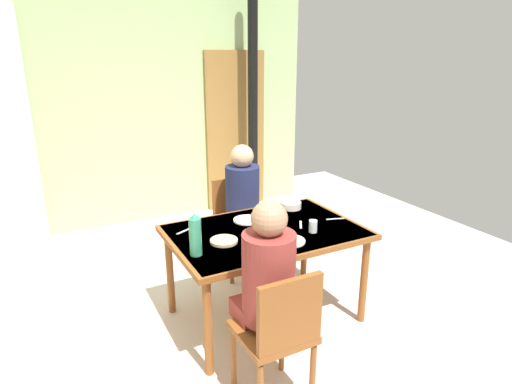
{
  "coord_description": "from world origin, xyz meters",
  "views": [
    {
      "loc": [
        -1.03,
        -2.47,
        1.96
      ],
      "look_at": [
        0.39,
        0.23,
        0.98
      ],
      "focal_mm": 30.3,
      "sensor_mm": 36.0,
      "label": 1
    }
  ],
  "objects_px": {
    "chair_near_diner": "(279,331)",
    "person_far_diner": "(243,194)",
    "water_bottle_green_near": "(195,235)",
    "person_near_diner": "(267,275)",
    "dining_table": "(265,239)",
    "chair_far_diner": "(237,219)",
    "serving_bowl_center": "(291,205)"
  },
  "relations": [
    {
      "from": "chair_near_diner",
      "to": "person_far_diner",
      "type": "distance_m",
      "value": 1.61
    },
    {
      "from": "chair_near_diner",
      "to": "water_bottle_green_near",
      "type": "height_order",
      "value": "water_bottle_green_near"
    },
    {
      "from": "chair_near_diner",
      "to": "person_far_diner",
      "type": "bearing_deg",
      "value": 71.01
    },
    {
      "from": "person_far_diner",
      "to": "person_near_diner",
      "type": "bearing_deg",
      "value": 69.27
    },
    {
      "from": "dining_table",
      "to": "chair_far_diner",
      "type": "xyz_separation_m",
      "value": [
        0.15,
        0.82,
        -0.16
      ]
    },
    {
      "from": "chair_near_diner",
      "to": "chair_far_diner",
      "type": "xyz_separation_m",
      "value": [
        0.52,
        1.64,
        0.0
      ]
    },
    {
      "from": "chair_far_diner",
      "to": "person_near_diner",
      "type": "height_order",
      "value": "person_near_diner"
    },
    {
      "from": "water_bottle_green_near",
      "to": "chair_near_diner",
      "type": "bearing_deg",
      "value": -71.28
    },
    {
      "from": "dining_table",
      "to": "chair_near_diner",
      "type": "distance_m",
      "value": 0.91
    },
    {
      "from": "chair_near_diner",
      "to": "person_near_diner",
      "type": "bearing_deg",
      "value": 90.0
    },
    {
      "from": "person_near_diner",
      "to": "person_far_diner",
      "type": "xyz_separation_m",
      "value": [
        0.52,
        1.37,
        0.0
      ]
    },
    {
      "from": "person_far_diner",
      "to": "water_bottle_green_near",
      "type": "relative_size",
      "value": 2.7
    },
    {
      "from": "chair_far_diner",
      "to": "water_bottle_green_near",
      "type": "height_order",
      "value": "water_bottle_green_near"
    },
    {
      "from": "dining_table",
      "to": "chair_far_diner",
      "type": "distance_m",
      "value": 0.85
    },
    {
      "from": "person_near_diner",
      "to": "water_bottle_green_near",
      "type": "xyz_separation_m",
      "value": [
        -0.23,
        0.53,
        0.08
      ]
    },
    {
      "from": "dining_table",
      "to": "person_far_diner",
      "type": "xyz_separation_m",
      "value": [
        0.15,
        0.68,
        0.13
      ]
    },
    {
      "from": "dining_table",
      "to": "chair_near_diner",
      "type": "bearing_deg",
      "value": -114.01
    },
    {
      "from": "dining_table",
      "to": "water_bottle_green_near",
      "type": "height_order",
      "value": "water_bottle_green_near"
    },
    {
      "from": "person_far_diner",
      "to": "dining_table",
      "type": "bearing_deg",
      "value": 77.45
    },
    {
      "from": "dining_table",
      "to": "water_bottle_green_near",
      "type": "distance_m",
      "value": 0.64
    },
    {
      "from": "chair_near_diner",
      "to": "water_bottle_green_near",
      "type": "distance_m",
      "value": 0.79
    },
    {
      "from": "person_far_diner",
      "to": "serving_bowl_center",
      "type": "relative_size",
      "value": 4.53
    },
    {
      "from": "person_near_diner",
      "to": "serving_bowl_center",
      "type": "relative_size",
      "value": 4.53
    },
    {
      "from": "chair_far_diner",
      "to": "person_near_diner",
      "type": "bearing_deg",
      "value": 71.01
    },
    {
      "from": "chair_near_diner",
      "to": "serving_bowl_center",
      "type": "distance_m",
      "value": 1.4
    },
    {
      "from": "serving_bowl_center",
      "to": "person_far_diner",
      "type": "bearing_deg",
      "value": 125.21
    },
    {
      "from": "water_bottle_green_near",
      "to": "serving_bowl_center",
      "type": "height_order",
      "value": "water_bottle_green_near"
    },
    {
      "from": "chair_far_diner",
      "to": "serving_bowl_center",
      "type": "relative_size",
      "value": 5.12
    },
    {
      "from": "chair_near_diner",
      "to": "person_far_diner",
      "type": "xyz_separation_m",
      "value": [
        0.52,
        1.5,
        0.28
      ]
    },
    {
      "from": "chair_near_diner",
      "to": "serving_bowl_center",
      "type": "xyz_separation_m",
      "value": [
        0.78,
        1.13,
        0.25
      ]
    },
    {
      "from": "chair_near_diner",
      "to": "person_far_diner",
      "type": "relative_size",
      "value": 1.13
    },
    {
      "from": "dining_table",
      "to": "water_bottle_green_near",
      "type": "relative_size",
      "value": 4.86
    }
  ]
}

